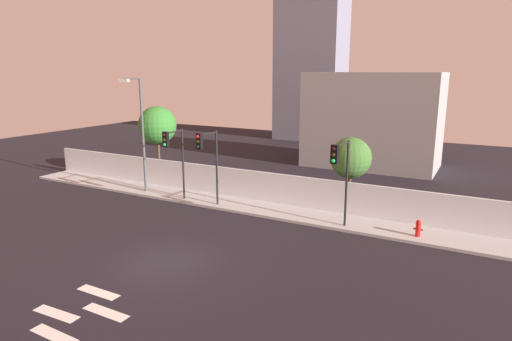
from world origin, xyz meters
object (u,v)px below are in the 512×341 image
Objects in this scene: fire_hydrant at (418,228)px; roadside_tree_midleft at (351,158)px; traffic_light_right at (207,153)px; street_lamp_curbside at (140,126)px; roadside_tree_leftmost at (157,125)px; traffic_light_left at (340,167)px; traffic_light_center at (174,150)px.

roadside_tree_midleft reaches higher than fire_hydrant.
street_lamp_curbside is (-5.58, 0.69, 1.09)m from traffic_light_right.
traffic_light_right is 5.73m from street_lamp_curbside.
roadside_tree_leftmost is (-18.41, 2.90, 3.53)m from fire_hydrant.
traffic_light_left is 10.17m from traffic_light_center.
traffic_light_right is at bearing -175.28° from fire_hydrant.
traffic_light_right is at bearing -151.80° from roadside_tree_midleft.
street_lamp_curbside reaches higher than roadside_tree_midleft.
traffic_light_center is 0.80× the size of roadside_tree_leftmost.
traffic_light_left is 0.80× the size of roadside_tree_leftmost.
street_lamp_curbside is at bearing 166.41° from traffic_light_center.
traffic_light_left is at bearing -0.24° from traffic_light_center.
traffic_light_left is 15.32m from roadside_tree_leftmost.
fire_hydrant is at bearing -34.15° from roadside_tree_midleft.
traffic_light_left is at bearing -163.39° from fire_hydrant.
roadside_tree_midleft is at bearing 13.93° from street_lamp_curbside.
traffic_light_center is 0.59× the size of street_lamp_curbside.
street_lamp_curbside is 1.34× the size of roadside_tree_leftmost.
traffic_light_center is 10.32m from roadside_tree_midleft.
traffic_light_center is at bearing -40.64° from roadside_tree_leftmost.
traffic_light_center is 5.30× the size of fire_hydrant.
traffic_light_left is at bearing -15.11° from roadside_tree_leftmost.
traffic_light_center is 2.35m from traffic_light_right.
roadside_tree_leftmost is 1.29× the size of roadside_tree_midleft.
street_lamp_curbside reaches higher than fire_hydrant.
roadside_tree_leftmost reaches higher than traffic_light_left.
roadside_tree_midleft is (9.53, 3.95, -0.28)m from traffic_light_center.
traffic_light_center is at bearing -175.68° from fire_hydrant.
street_lamp_curbside is at bearing -179.12° from fire_hydrant.
traffic_light_right is at bearing 178.99° from traffic_light_left.
fire_hydrant is at bearing 0.88° from street_lamp_curbside.
roadside_tree_midleft is (14.13, 0.00, -1.04)m from roadside_tree_leftmost.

